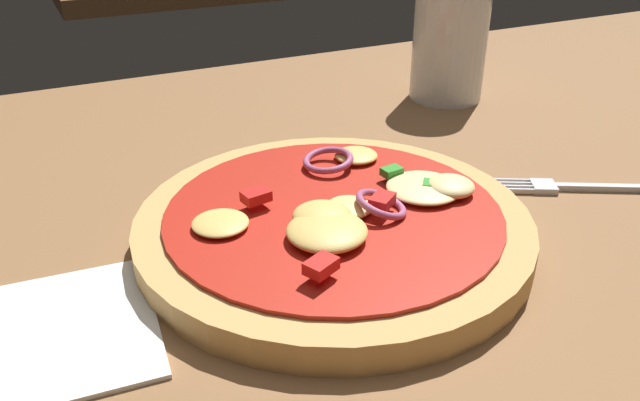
{
  "coord_description": "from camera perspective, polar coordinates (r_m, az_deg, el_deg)",
  "views": [
    {
      "loc": [
        -0.22,
        -0.29,
        0.26
      ],
      "look_at": [
        -0.06,
        0.05,
        0.06
      ],
      "focal_mm": 35.84,
      "sensor_mm": 36.0,
      "label": 1
    }
  ],
  "objects": [
    {
      "name": "beer_glass",
      "position": [
        0.69,
        11.46,
        13.33
      ],
      "size": [
        0.08,
        0.08,
        0.12
      ],
      "color": "silver",
      "rests_on": "dining_table"
    },
    {
      "name": "fork",
      "position": [
        0.53,
        22.44,
        1.09
      ],
      "size": [
        0.15,
        0.09,
        0.01
      ],
      "color": "silver",
      "rests_on": "dining_table"
    },
    {
      "name": "dining_table",
      "position": [
        0.44,
        9.55,
        -5.52
      ],
      "size": [
        1.5,
        0.9,
        0.04
      ],
      "color": "brown",
      "rests_on": "ground"
    },
    {
      "name": "pizza",
      "position": [
        0.42,
        1.34,
        -2.07
      ],
      "size": [
        0.26,
        0.26,
        0.04
      ],
      "color": "tan",
      "rests_on": "dining_table"
    },
    {
      "name": "napkin",
      "position": [
        0.38,
        -25.89,
        -11.4
      ],
      "size": [
        0.16,
        0.12,
        0.0
      ],
      "color": "white",
      "rests_on": "dining_table"
    }
  ]
}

